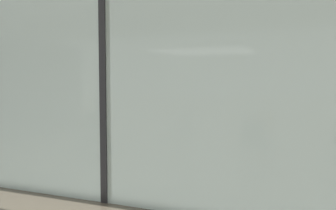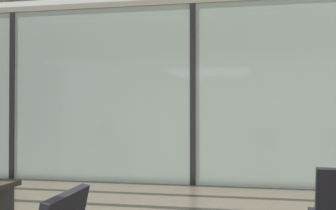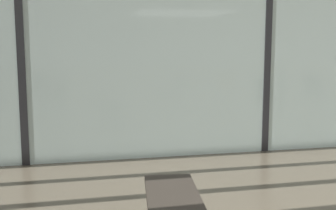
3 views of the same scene
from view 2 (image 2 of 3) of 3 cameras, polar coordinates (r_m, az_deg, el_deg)
The scene contains 4 objects.
glass_curtain_wall at distance 6.44m, azimuth 3.96°, elevation 1.75°, with size 14.00×0.08×3.21m, color #A3B7B2.
window_mullion_0 at distance 7.64m, azimuth -23.17°, elevation 1.42°, with size 0.10×0.12×3.21m, color black.
window_mullion_1 at distance 6.44m, azimuth 3.96°, elevation 1.75°, with size 0.10×0.12×3.21m, color black.
parked_airplane at distance 12.69m, azimuth 13.97°, elevation 1.77°, with size 12.09×3.75×3.75m.
Camera 2 is at (0.66, -1.20, 1.33)m, focal length 38.71 mm.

